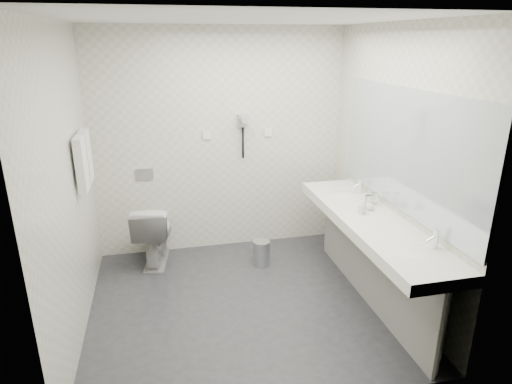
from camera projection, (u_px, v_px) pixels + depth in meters
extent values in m
plane|color=#28292E|center=(244.00, 303.00, 4.14)|extent=(2.80, 2.80, 0.00)
plane|color=silver|center=(241.00, 19.00, 3.32)|extent=(2.80, 2.80, 0.00)
plane|color=beige|center=(220.00, 143.00, 4.93)|extent=(2.80, 0.00, 2.80)
plane|color=beige|center=(286.00, 242.00, 2.53)|extent=(2.80, 0.00, 2.80)
plane|color=beige|center=(67.00, 188.00, 3.44)|extent=(0.00, 2.60, 2.60)
plane|color=beige|center=(393.00, 167.00, 4.02)|extent=(0.00, 2.60, 2.60)
cube|color=silver|center=(371.00, 223.00, 3.93)|extent=(0.55, 2.20, 0.10)
cube|color=gray|center=(370.00, 265.00, 4.07)|extent=(0.03, 2.15, 0.75)
cylinder|color=silver|center=(441.00, 334.00, 3.12)|extent=(0.06, 0.06, 0.75)
cylinder|color=silver|center=(330.00, 222.00, 5.04)|extent=(0.06, 0.06, 0.75)
cube|color=#B2BCC6|center=(405.00, 151.00, 3.77)|extent=(0.02, 2.20, 1.05)
ellipsoid|color=silver|center=(411.00, 252.00, 3.32)|extent=(0.40, 0.31, 0.05)
ellipsoid|color=silver|center=(342.00, 195.00, 4.51)|extent=(0.40, 0.31, 0.05)
cylinder|color=silver|center=(436.00, 239.00, 3.33)|extent=(0.04, 0.04, 0.15)
cylinder|color=silver|center=(360.00, 186.00, 4.53)|extent=(0.04, 0.04, 0.15)
imported|color=beige|center=(362.00, 208.00, 3.98)|extent=(0.07, 0.07, 0.12)
imported|color=beige|center=(370.00, 205.00, 4.07)|extent=(0.10, 0.10, 0.10)
cylinder|color=silver|center=(368.00, 201.00, 4.18)|extent=(0.07, 0.07, 0.11)
cylinder|color=silver|center=(374.00, 198.00, 4.23)|extent=(0.07, 0.07, 0.11)
imported|color=silver|center=(154.00, 233.00, 4.81)|extent=(0.49, 0.74, 0.69)
cube|color=#B2B5BA|center=(145.00, 174.00, 4.83)|extent=(0.18, 0.02, 0.12)
cylinder|color=#B2B5BA|center=(261.00, 253.00, 4.82)|extent=(0.19, 0.19, 0.26)
cylinder|color=#B2B5BA|center=(261.00, 242.00, 4.78)|extent=(0.19, 0.19, 0.02)
cylinder|color=silver|center=(79.00, 136.00, 3.86)|extent=(0.02, 0.62, 0.02)
cube|color=silver|center=(81.00, 164.00, 3.80)|extent=(0.07, 0.24, 0.48)
cube|color=silver|center=(86.00, 156.00, 4.06)|extent=(0.07, 0.24, 0.48)
cube|color=#939398|center=(242.00, 121.00, 4.87)|extent=(0.10, 0.04, 0.14)
cylinder|color=#939398|center=(244.00, 119.00, 4.79)|extent=(0.08, 0.14, 0.08)
cylinder|color=black|center=(243.00, 143.00, 4.94)|extent=(0.02, 0.02, 0.35)
cube|color=silver|center=(207.00, 135.00, 4.85)|extent=(0.09, 0.02, 0.09)
cube|color=silver|center=(268.00, 132.00, 5.00)|extent=(0.09, 0.02, 0.09)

